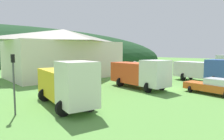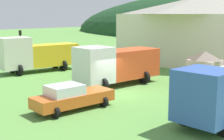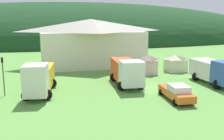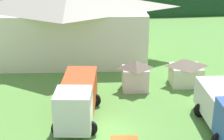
{
  "view_description": "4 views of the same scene",
  "coord_description": "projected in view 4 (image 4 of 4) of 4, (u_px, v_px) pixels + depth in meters",
  "views": [
    {
      "loc": [
        -19.82,
        -13.54,
        4.34
      ],
      "look_at": [
        -2.36,
        6.71,
        1.82
      ],
      "focal_mm": 32.15,
      "sensor_mm": 36.0,
      "label": 1
    },
    {
      "loc": [
        16.64,
        -16.98,
        5.95
      ],
      "look_at": [
        -2.85,
        2.0,
        1.21
      ],
      "focal_mm": 52.16,
      "sensor_mm": 36.0,
      "label": 2
    },
    {
      "loc": [
        -11.87,
        -28.15,
        8.12
      ],
      "look_at": [
        -3.17,
        5.35,
        1.29
      ],
      "focal_mm": 42.28,
      "sensor_mm": 36.0,
      "label": 3
    },
    {
      "loc": [
        -0.7,
        -21.67,
        13.01
      ],
      "look_at": [
        0.62,
        6.78,
        2.19
      ],
      "focal_mm": 54.58,
      "sensor_mm": 36.0,
      "label": 4
    }
  ],
  "objects": [
    {
      "name": "play_shed_pink",
      "position": [
        135.0,
        75.0,
        31.34
      ],
      "size": [
        2.51,
        2.23,
        2.87
      ],
      "color": "beige",
      "rests_on": "ground"
    },
    {
      "name": "depot_building",
      "position": [
        69.0,
        23.0,
        39.5
      ],
      "size": [
        18.36,
        11.69,
        7.97
      ],
      "color": "silver",
      "rests_on": "ground"
    },
    {
      "name": "ground_plane",
      "position": [
        108.0,
        131.0,
        24.88
      ],
      "size": [
        200.0,
        200.0,
        0.0
      ],
      "primitive_type": "plane",
      "color": "#5B9342"
    },
    {
      "name": "play_shed_cream",
      "position": [
        186.0,
        72.0,
        32.52
      ],
      "size": [
        3.09,
        2.7,
        2.55
      ],
      "color": "beige",
      "rests_on": "ground"
    },
    {
      "name": "heavy_rig_white",
      "position": [
        77.0,
        98.0,
        25.86
      ],
      "size": [
        3.61,
        7.76,
        3.38
      ],
      "rotation": [
        0.0,
        0.0,
        -1.64
      ],
      "color": "white",
      "rests_on": "ground"
    }
  ]
}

